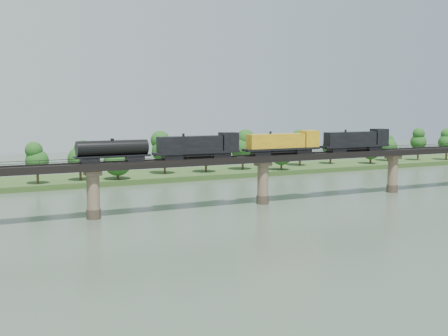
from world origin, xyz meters
name	(u,v)px	position (x,y,z in m)	size (l,w,h in m)	color
ground	(343,229)	(0.00, 0.00, 0.00)	(400.00, 400.00, 0.00)	#394839
far_bank	(177,175)	(0.00, 85.00, 0.80)	(300.00, 24.00, 1.60)	#2A451B
bridge	(263,181)	(0.00, 30.00, 5.46)	(236.00, 30.00, 11.50)	#473A2D
bridge_superstructure	(263,154)	(0.00, 30.00, 11.79)	(220.00, 4.90, 0.75)	black
far_treeline	(157,152)	(-8.21, 80.52, 8.83)	(289.06, 17.54, 13.60)	#382619
freight_train	(256,144)	(-2.06, 30.00, 14.15)	(80.74, 3.15, 5.56)	black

